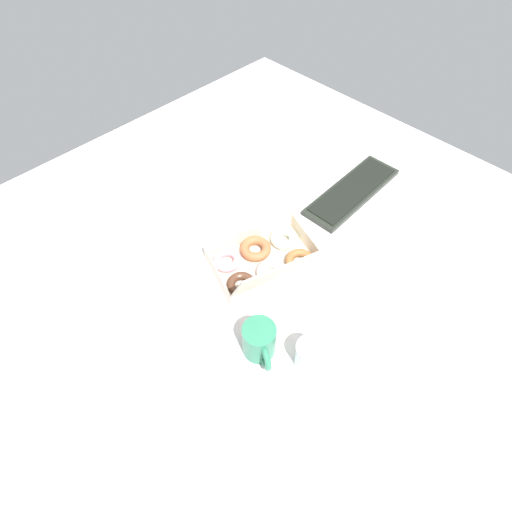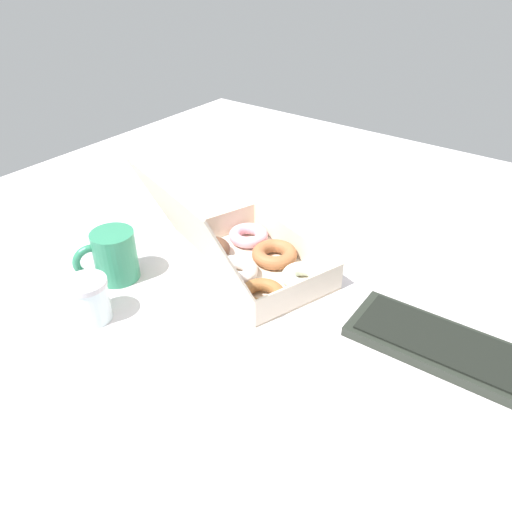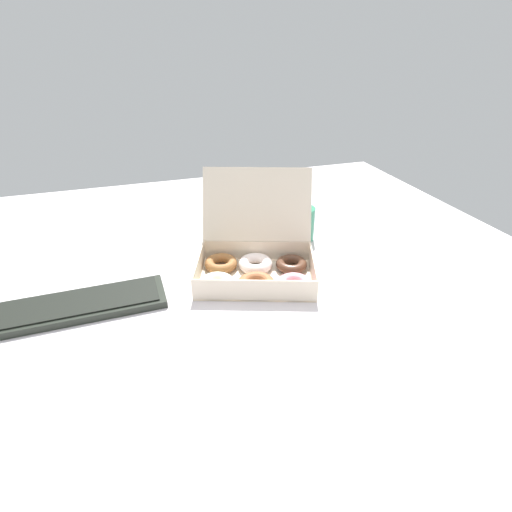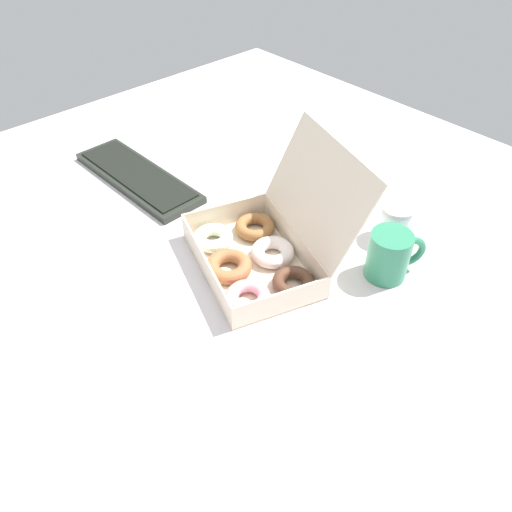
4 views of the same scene
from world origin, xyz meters
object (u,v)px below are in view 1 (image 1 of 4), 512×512
object	(u,v)px
coffee_mug	(260,341)
glass_jar	(309,355)
donut_box	(267,261)
keyboard	(352,191)

from	to	relation	value
coffee_mug	glass_jar	world-z (taller)	coffee_mug
donut_box	keyboard	xyz separation A→B (cm)	(-44.44, -1.42, -2.34)
keyboard	glass_jar	distance (cm)	65.72
glass_jar	coffee_mug	bearing A→B (deg)	-59.63
coffee_mug	glass_jar	distance (cm)	12.71
donut_box	coffee_mug	size ratio (longest dim) A/B	3.21
donut_box	coffee_mug	bearing A→B (deg)	40.14
donut_box	coffee_mug	xyz separation A→B (cm)	(20.53, 17.31, 1.93)
keyboard	coffee_mug	bearing A→B (deg)	16.09
keyboard	coffee_mug	size ratio (longest dim) A/B	3.43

